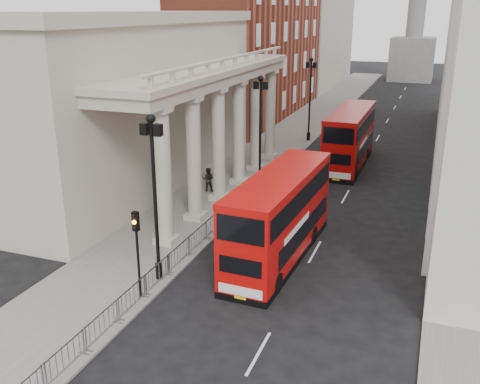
{
  "coord_description": "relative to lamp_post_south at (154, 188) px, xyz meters",
  "views": [
    {
      "loc": [
        11.55,
        -17.11,
        12.91
      ],
      "look_at": [
        1.61,
        9.73,
        3.12
      ],
      "focal_mm": 40.0,
      "sensor_mm": 36.0,
      "label": 1
    }
  ],
  "objects": [
    {
      "name": "lamp_post_north",
      "position": [
        0.0,
        32.0,
        0.0
      ],
      "size": [
        1.05,
        0.44,
        8.32
      ],
      "color": "black",
      "rests_on": "sidewalk_west"
    },
    {
      "name": "portico_building",
      "position": [
        -9.9,
        14.0,
        1.09
      ],
      "size": [
        9.0,
        28.0,
        12.0
      ],
      "primitive_type": "cube",
      "color": "#A9A18E",
      "rests_on": "ground"
    },
    {
      "name": "bus_far",
      "position": [
        5.37,
        24.39,
        -2.36
      ],
      "size": [
        2.78,
        11.3,
        4.88
      ],
      "rotation": [
        0.0,
        0.0,
        -0.0
      ],
      "color": "#AA0907",
      "rests_on": "ground"
    },
    {
      "name": "kerb",
      "position": [
        0.55,
        26.0,
        -4.84
      ],
      "size": [
        0.2,
        140.0,
        0.14
      ],
      "primitive_type": "cube",
      "color": "slate",
      "rests_on": "ground"
    },
    {
      "name": "pedestrian_a",
      "position": [
        -2.9,
        10.05,
        -3.96
      ],
      "size": [
        0.71,
        0.58,
        1.66
      ],
      "primitive_type": "imported",
      "rotation": [
        0.0,
        0.0,
        0.35
      ],
      "color": "black",
      "rests_on": "sidewalk_west"
    },
    {
      "name": "lamp_post_mid",
      "position": [
        0.0,
        16.0,
        0.0
      ],
      "size": [
        1.05,
        0.44,
        8.32
      ],
      "color": "black",
      "rests_on": "sidewalk_west"
    },
    {
      "name": "ground",
      "position": [
        0.6,
        -4.0,
        -4.91
      ],
      "size": [
        260.0,
        260.0,
        0.0
      ],
      "primitive_type": "plane",
      "color": "black",
      "rests_on": "ground"
    },
    {
      "name": "brick_building",
      "position": [
        -9.9,
        44.0,
        6.09
      ],
      "size": [
        9.0,
        32.0,
        22.0
      ],
      "primitive_type": "cube",
      "color": "maroon",
      "rests_on": "ground"
    },
    {
      "name": "traffic_light",
      "position": [
        0.1,
        -2.02,
        -1.8
      ],
      "size": [
        0.28,
        0.33,
        4.3
      ],
      "color": "black",
      "rests_on": "sidewalk_west"
    },
    {
      "name": "pedestrian_b",
      "position": [
        -3.15,
        13.39,
        -3.9
      ],
      "size": [
        1.02,
        0.89,
        1.79
      ],
      "primitive_type": "imported",
      "rotation": [
        0.0,
        0.0,
        3.42
      ],
      "color": "#282220",
      "rests_on": "sidewalk_west"
    },
    {
      "name": "sidewalk_west",
      "position": [
        -2.4,
        26.0,
        -4.85
      ],
      "size": [
        6.0,
        140.0,
        0.12
      ],
      "primitive_type": "cube",
      "color": "slate",
      "rests_on": "ground"
    },
    {
      "name": "bus_near",
      "position": [
        4.87,
        4.69,
        -2.44
      ],
      "size": [
        3.14,
        11.06,
        4.73
      ],
      "rotation": [
        0.0,
        0.0,
        -0.05
      ],
      "color": "#C00A08",
      "rests_on": "ground"
    },
    {
      "name": "west_building_far",
      "position": [
        -9.9,
        76.0,
        5.09
      ],
      "size": [
        9.0,
        30.0,
        20.0
      ],
      "primitive_type": "cube",
      "color": "#A9A18E",
      "rests_on": "ground"
    },
    {
      "name": "lamp_post_south",
      "position": [
        0.0,
        0.0,
        0.0
      ],
      "size": [
        1.05,
        0.44,
        8.32
      ],
      "color": "black",
      "rests_on": "sidewalk_west"
    },
    {
      "name": "crowd_barriers",
      "position": [
        0.25,
        -1.77,
        -4.24
      ],
      "size": [
        0.5,
        18.75,
        1.1
      ],
      "color": "gray",
      "rests_on": "sidewalk_west"
    },
    {
      "name": "sidewalk_east",
      "position": [
        14.1,
        26.0,
        -4.85
      ],
      "size": [
        3.0,
        140.0,
        0.12
      ],
      "primitive_type": "cube",
      "color": "slate",
      "rests_on": "ground"
    },
    {
      "name": "pedestrian_c",
      "position": [
        -2.88,
        15.15,
        -3.91
      ],
      "size": [
        0.99,
        0.79,
        1.76
      ],
      "primitive_type": "imported",
      "rotation": [
        0.0,
        0.0,
        5.97
      ],
      "color": "black",
      "rests_on": "sidewalk_west"
    }
  ]
}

